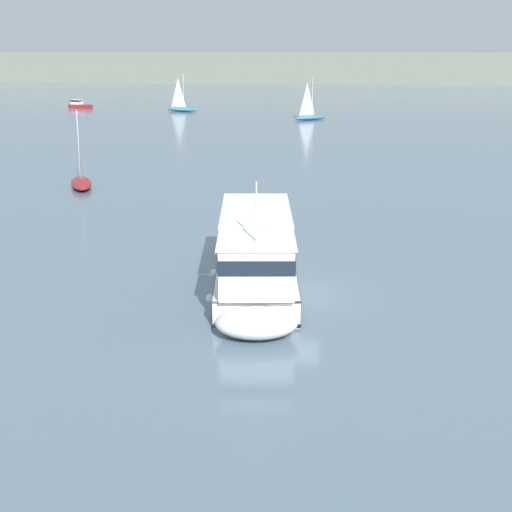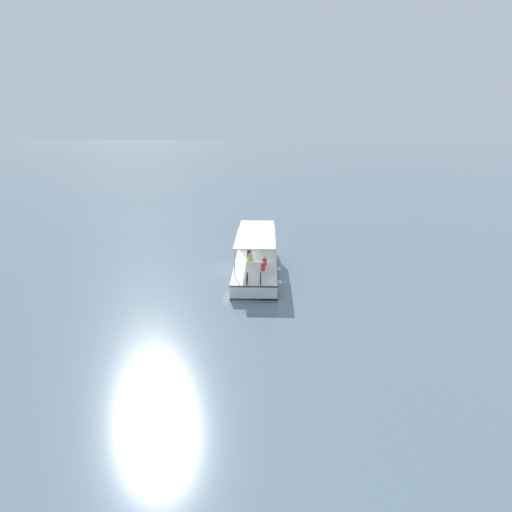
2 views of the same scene
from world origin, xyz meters
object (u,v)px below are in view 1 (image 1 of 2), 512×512
(ferry_main, at_px, (256,272))
(sailboat_horizon_east, at_px, (81,180))
(sailboat_near_port, at_px, (182,108))
(motorboat_outer_anchorage, at_px, (79,104))
(sailboat_horizon_west, at_px, (310,116))

(ferry_main, relative_size, sailboat_horizon_east, 2.41)
(sailboat_near_port, bearing_deg, motorboat_outer_anchorage, 166.67)
(sailboat_horizon_east, bearing_deg, motorboat_outer_anchorage, 108.29)
(sailboat_horizon_east, xyz_separation_m, sailboat_near_port, (-4.05, 58.28, 0.00))
(sailboat_horizon_east, relative_size, sailboat_near_port, 1.00)
(ferry_main, bearing_deg, sailboat_near_port, 103.06)
(sailboat_horizon_east, distance_m, motorboat_outer_anchorage, 65.50)
(sailboat_horizon_east, bearing_deg, ferry_main, -56.74)
(sailboat_near_port, distance_m, sailboat_horizon_west, 21.20)
(motorboat_outer_anchorage, xyz_separation_m, sailboat_horizon_west, (35.26, -13.81, -0.00))
(sailboat_horizon_east, height_order, sailboat_near_port, same)
(sailboat_horizon_west, bearing_deg, motorboat_outer_anchorage, 158.61)
(sailboat_near_port, bearing_deg, sailboat_horizon_east, -86.03)
(ferry_main, bearing_deg, sailboat_horizon_east, 123.26)
(ferry_main, xyz_separation_m, sailboat_near_port, (-18.70, 80.61, -0.48))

